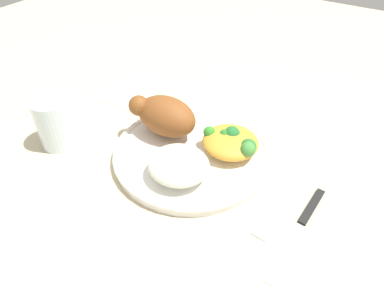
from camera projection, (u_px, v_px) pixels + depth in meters
The scene contains 9 objects.
ground_plane at pixel (192, 157), 0.62m from camera, with size 2.00×2.00×0.00m, color #C5B895.
plate at pixel (192, 152), 0.61m from camera, with size 0.28×0.28×0.02m.
roasted_chicken at pixel (164, 115), 0.62m from camera, with size 0.13×0.07×0.07m.
rice_pile at pixel (179, 165), 0.55m from camera, with size 0.10×0.09×0.04m, color silver.
mac_cheese_with_broccoli at pixel (231, 141), 0.59m from camera, with size 0.10×0.10×0.04m.
fork at pixel (277, 209), 0.52m from camera, with size 0.02×0.14×0.01m.
knife at pixel (302, 223), 0.50m from camera, with size 0.03×0.19×0.01m.
water_glass at pixel (56, 122), 0.62m from camera, with size 0.07×0.07×0.09m, color silver.
napkin at pixel (136, 92), 0.79m from camera, with size 0.09×0.14×0.00m, color white.
Camera 1 is at (-0.25, 0.39, 0.41)m, focal length 32.50 mm.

